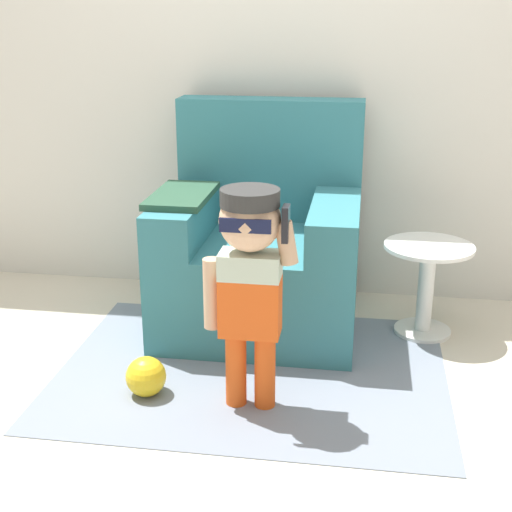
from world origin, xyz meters
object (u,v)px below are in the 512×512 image
object	(u,v)px
side_table	(426,280)
armchair	(262,249)
person_child	(250,266)
toy_ball	(146,376)

from	to	relation	value
side_table	armchair	bearing A→B (deg)	177.15
armchair	person_child	xyz separation A→B (m)	(0.07, -0.81, 0.21)
person_child	armchair	bearing A→B (deg)	95.22
person_child	side_table	xyz separation A→B (m)	(0.71, 0.78, -0.31)
side_table	toy_ball	size ratio (longest dim) A/B	2.73
side_table	toy_ball	bearing A→B (deg)	-146.13
armchair	person_child	size ratio (longest dim) A/B	1.21
armchair	side_table	xyz separation A→B (m)	(0.79, -0.04, -0.10)
armchair	toy_ball	world-z (taller)	armchair
toy_ball	person_child	bearing A→B (deg)	-1.65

